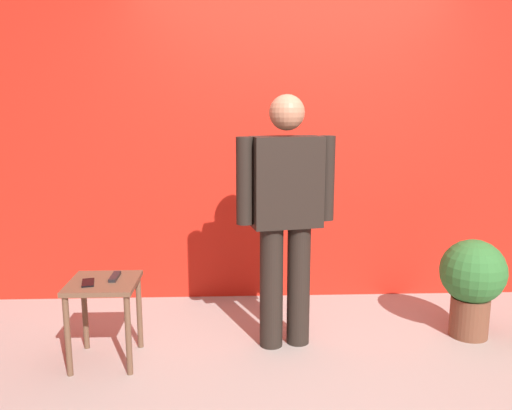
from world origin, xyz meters
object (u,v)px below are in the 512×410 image
Objects in this scene: standing_person at (286,209)px; cell_phone at (88,283)px; tv_remote at (115,277)px; potted_plant at (472,280)px; side_table at (104,297)px.

standing_person is 1.30m from cell_phone.
potted_plant is (2.37, 0.21, -0.13)m from tv_remote.
side_table is 2.44m from potted_plant.
tv_remote reaches higher than cell_phone.
tv_remote is at bearing -174.90° from potted_plant.
standing_person is 1.15m from tv_remote.
tv_remote is at bearing 38.31° from side_table.
standing_person is 1.26m from side_table.
standing_person is at bearing -176.94° from potted_plant.
side_table is 3.09× the size of tv_remote.
standing_person is at bearing 6.91° from tv_remote.
potted_plant is (2.43, 0.26, -0.01)m from side_table.
potted_plant is (1.29, 0.07, -0.52)m from standing_person.
side_table is at bearing 15.57° from cell_phone.
cell_phone is at bearing -173.11° from potted_plant.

